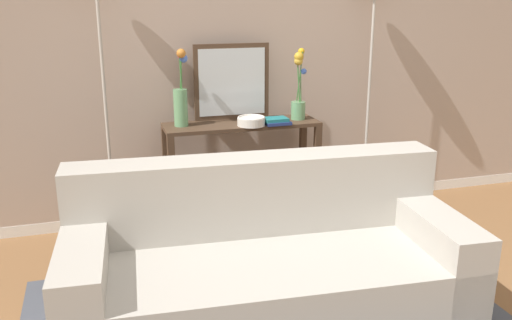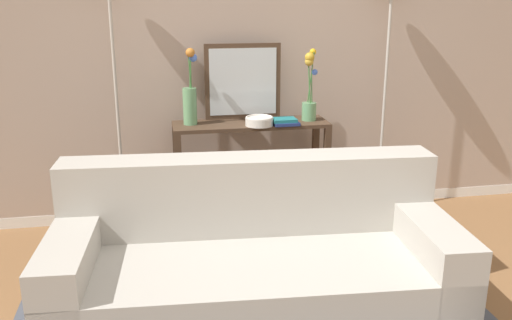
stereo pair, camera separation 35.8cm
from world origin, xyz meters
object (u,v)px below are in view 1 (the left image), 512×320
console_table (242,157)px  book_stack (276,121)px  couch (266,267)px  wall_mirror (232,82)px  floor_lamp_right (372,36)px  vase_tall_flowers (181,98)px  vase_short_flowers (299,93)px  fruit_bowl (251,121)px  book_row_under_console (204,224)px  floor_lamp_left (100,36)px

console_table → book_stack: (0.24, -0.12, 0.30)m
couch → wall_mirror: bearing=83.0°
floor_lamp_right → vase_tall_flowers: bearing=-177.5°
vase_tall_flowers → vase_short_flowers: (0.91, -0.04, -0.01)m
couch → wall_mirror: 1.66m
couch → fruit_bowl: 1.33m
couch → floor_lamp_right: floor_lamp_right is taller
console_table → vase_tall_flowers: size_ratio=2.08×
vase_tall_flowers → book_row_under_console: size_ratio=1.76×
floor_lamp_right → book_row_under_console: floor_lamp_right is taller
vase_short_flowers → floor_lamp_right: bearing=9.0°
fruit_bowl → book_stack: fruit_bowl is taller
floor_lamp_left → book_row_under_console: floor_lamp_left is taller
couch → vase_short_flowers: 1.61m
vase_tall_flowers → vase_short_flowers: size_ratio=1.04×
floor_lamp_right → fruit_bowl: 1.24m
fruit_bowl → wall_mirror: bearing=107.1°
floor_lamp_left → floor_lamp_right: (2.10, 0.00, -0.04)m
floor_lamp_left → book_stack: (1.23, -0.21, -0.64)m
console_table → floor_lamp_left: bearing=174.7°
floor_lamp_left → wall_mirror: bearing=3.3°
floor_lamp_left → wall_mirror: size_ratio=3.26×
wall_mirror → book_stack: bearing=-44.4°
floor_lamp_left → fruit_bowl: bearing=-11.1°
console_table → book_stack: 0.40m
console_table → fruit_bowl: 0.33m
book_stack → book_row_under_console: bearing=167.8°
floor_lamp_right → vase_tall_flowers: size_ratio=3.30×
couch → vase_tall_flowers: (-0.24, 1.30, 0.75)m
floor_lamp_right → book_stack: size_ratio=9.50×
floor_lamp_left → wall_mirror: (0.95, 0.06, -0.37)m
couch → console_table: couch is taller
fruit_bowl → vase_tall_flowers: bearing=164.9°
console_table → vase_tall_flowers: 0.66m
console_table → book_row_under_console: size_ratio=3.66×
vase_tall_flowers → book_stack: vase_tall_flowers is taller
floor_lamp_right → vase_tall_flowers: 1.62m
console_table → book_row_under_console: (-0.31, -0.00, -0.52)m
vase_tall_flowers → floor_lamp_left: bearing=172.7°
vase_tall_flowers → book_row_under_console: 1.02m
vase_tall_flowers → book_stack: (0.69, -0.14, -0.19)m
book_row_under_console → book_stack: bearing=-12.2°
book_stack → fruit_bowl: bearing=177.1°
floor_lamp_right → fruit_bowl: (-1.07, -0.20, -0.59)m
console_table → wall_mirror: size_ratio=2.00×
couch → floor_lamp_left: floor_lamp_left is taller
book_row_under_console → fruit_bowl: bearing=-17.0°
vase_tall_flowers → vase_short_flowers: vase_tall_flowers is taller
couch → fruit_bowl: size_ratio=10.81×
floor_lamp_left → book_stack: size_ratio=9.77×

